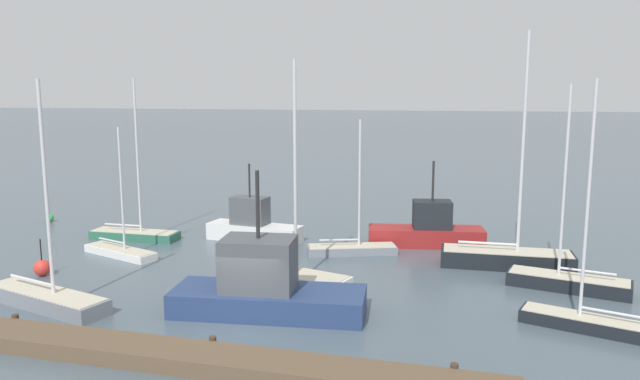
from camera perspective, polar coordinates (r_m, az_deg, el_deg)
ground_plane at (r=22.89m, az=-7.44°, el=-12.86°), size 600.00×600.00×0.00m
dock_pier at (r=19.90m, az=-11.36°, el=-15.61°), size 19.50×1.84×0.65m
sailboat_0 at (r=24.30m, az=24.55°, el=-11.19°), size 5.05×2.53×9.10m
sailboat_1 at (r=27.50m, az=-3.16°, el=-7.99°), size 6.21×3.30×10.05m
sailboat_2 at (r=32.38m, az=3.09°, el=-5.52°), size 4.96×2.86×7.25m
sailboat_3 at (r=37.19m, az=-17.34°, el=-3.87°), size 5.34×1.55×9.47m
sailboat_4 at (r=33.66m, az=-18.62°, el=-5.45°), size 4.80×2.60×6.90m
sailboat_5 at (r=28.74m, az=22.70°, el=-7.97°), size 5.31×2.57×8.99m
sailboat_6 at (r=26.90m, az=-24.77°, el=-9.18°), size 6.28×3.00×9.14m
sailboat_7 at (r=31.24m, az=17.46°, el=-6.06°), size 6.44×2.06×11.53m
fishing_boat_0 at (r=23.74m, az=-5.31°, el=-9.27°), size 7.83×3.48×5.69m
fishing_boat_1 at (r=35.30m, az=-6.44°, el=-3.39°), size 5.80×2.27×4.57m
fishing_boat_2 at (r=34.50m, az=10.27°, el=-3.83°), size 6.74×3.08×4.87m
channel_buoy_1 at (r=31.42m, az=-25.10°, el=-6.77°), size 0.78×0.78×1.80m
channel_buoy_2 at (r=44.25m, az=-24.51°, el=-2.44°), size 0.54×0.54×1.28m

